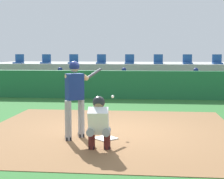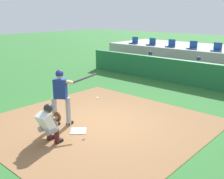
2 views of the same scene
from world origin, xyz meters
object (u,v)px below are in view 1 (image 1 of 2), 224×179
dugout_player_0 (60,81)px  stadium_seat_2 (73,61)px  stadium_seat_5 (158,61)px  catcher_crouched (99,121)px  home_plate (105,138)px  stadium_seat_0 (19,61)px  stadium_seat_3 (101,61)px  stadium_seat_6 (188,61)px  batter_at_plate (75,95)px  dugout_player_1 (124,81)px  stadium_seat_7 (217,61)px  dugout_player_2 (196,82)px  stadium_seat_4 (130,61)px  stadium_seat_1 (46,61)px

dugout_player_0 → stadium_seat_2: (0.22, 2.03, 0.86)m
stadium_seat_5 → catcher_crouched: bearing=-97.5°
home_plate → stadium_seat_2: bearing=105.8°
stadium_seat_0 → stadium_seat_5: bearing=0.0°
stadium_seat_2 → stadium_seat_3: size_ratio=1.00×
catcher_crouched → stadium_seat_6: stadium_seat_6 is taller
batter_at_plate → dugout_player_1: batter_at_plate is taller
stadium_seat_0 → catcher_crouched: bearing=-62.7°
home_plate → stadium_seat_3: size_ratio=0.92×
home_plate → batter_at_plate: 1.22m
stadium_seat_2 → stadium_seat_5: size_ratio=1.00×
stadium_seat_7 → stadium_seat_5: bearing=180.0°
batter_at_plate → dugout_player_0: batter_at_plate is taller
batter_at_plate → dugout_player_1: 8.20m
batter_at_plate → stadium_seat_6: bearing=70.7°
batter_at_plate → dugout_player_2: batter_at_plate is taller
stadium_seat_3 → stadium_seat_6: bearing=0.0°
stadium_seat_7 → stadium_seat_4: bearing=180.0°
stadium_seat_3 → stadium_seat_4: same height
batter_at_plate → dugout_player_2: (3.75, 8.18, -0.36)m
dugout_player_1 → stadium_seat_2: bearing=143.4°
stadium_seat_3 → stadium_seat_5: 2.89m
stadium_seat_2 → stadium_seat_5: same height
home_plate → stadium_seat_1: size_ratio=0.92×
stadium_seat_0 → stadium_seat_4: size_ratio=1.00×
dugout_player_1 → dugout_player_2: 3.21m
dugout_player_1 → dugout_player_2: same height
catcher_crouched → stadium_seat_5: bearing=82.5°
stadium_seat_2 → stadium_seat_7: same height
home_plate → dugout_player_2: dugout_player_2 is taller
stadium_seat_3 → stadium_seat_5: size_ratio=1.00×
stadium_seat_0 → stadium_seat_2: 2.89m
stadium_seat_2 → batter_at_plate: bearing=-77.8°
stadium_seat_0 → stadium_seat_7: size_ratio=1.00×
dugout_player_0 → dugout_player_2: size_ratio=1.00×
stadium_seat_5 → stadium_seat_6: 1.44m
stadium_seat_3 → stadium_seat_1: bearing=180.0°
home_plate → stadium_seat_0: size_ratio=0.92×
catcher_crouched → stadium_seat_3: bearing=97.3°
stadium_seat_6 → stadium_seat_7: bearing=0.0°
home_plate → stadium_seat_3: (-1.44, 10.18, 1.51)m
batter_at_plate → stadium_seat_3: stadium_seat_3 is taller
home_plate → dugout_player_1: bearing=91.0°
catcher_crouched → stadium_seat_3: 11.29m
batter_at_plate → stadium_seat_2: bearing=102.2°
stadium_seat_4 → catcher_crouched: bearing=-90.1°
dugout_player_2 → stadium_seat_7: bearing=58.1°
dugout_player_1 → home_plate: bearing=-89.0°
dugout_player_0 → stadium_seat_1: 2.52m
home_plate → stadium_seat_5: 10.39m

